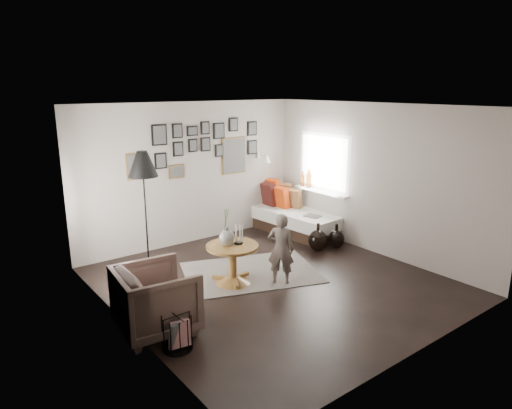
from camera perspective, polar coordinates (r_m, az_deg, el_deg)
ground at (r=6.97m, az=2.21°, el=-9.68°), size 4.80×4.80×0.00m
wall_back at (r=8.48m, az=-8.13°, el=3.83°), size 4.50×0.00×4.50m
wall_front at (r=5.02m, az=20.19°, el=-4.51°), size 4.50×0.00×4.50m
wall_left at (r=5.43m, az=-16.25°, el=-2.75°), size 0.00×4.80×4.80m
wall_right at (r=8.14m, az=14.60°, el=3.04°), size 0.00×4.80×4.80m
ceiling at (r=6.36m, az=2.44°, el=12.20°), size 4.80×4.80×0.00m
door_left at (r=6.60m, az=-19.84°, el=-2.26°), size 0.00×2.14×2.14m
window_right at (r=9.02m, az=7.47°, el=2.11°), size 0.15×1.32×1.30m
gallery_wall at (r=8.54m, az=-6.49°, el=6.97°), size 2.74×0.03×1.08m
wall_sconce at (r=9.10m, az=1.23°, el=5.74°), size 0.18×0.36×0.16m
rug at (r=7.30m, az=-0.64°, el=-8.47°), size 2.43×2.06×0.01m
pedestal_table at (r=6.83m, az=-2.93°, el=-7.65°), size 0.77×0.77×0.61m
vase at (r=6.63m, az=-3.66°, el=-3.79°), size 0.22×0.22×0.55m
candles at (r=6.73m, az=-2.21°, el=-3.77°), size 0.13×0.13×0.29m
daybed at (r=9.26m, az=4.47°, el=-1.43°), size 1.03×2.13×1.00m
magazine_on_daybed at (r=8.73m, az=7.08°, el=-1.45°), size 0.29×0.35×0.02m
armchair at (r=5.66m, az=-12.36°, el=-11.52°), size 0.98×0.96×0.81m
armchair_cushion at (r=5.67m, az=-12.63°, el=-10.67°), size 0.42×0.43×0.17m
floor_lamp at (r=7.05m, az=-13.96°, el=4.37°), size 0.45×0.45×1.93m
magazine_basket at (r=5.35m, az=-9.81°, el=-15.50°), size 0.33×0.33×0.41m
demijohn_large at (r=8.23m, az=7.73°, el=-4.45°), size 0.34×0.34×0.51m
demijohn_small at (r=8.40m, az=9.99°, el=-4.30°), size 0.30×0.30×0.46m
child at (r=6.75m, az=3.13°, el=-5.58°), size 0.46×0.47×1.08m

